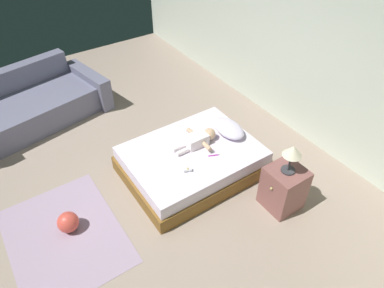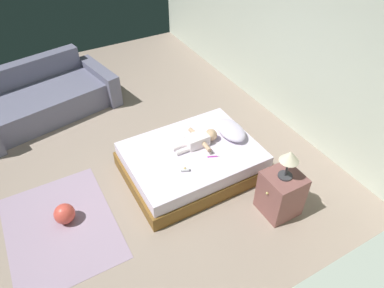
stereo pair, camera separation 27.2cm
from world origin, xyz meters
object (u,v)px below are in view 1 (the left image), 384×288
(pillow, at_px, (228,128))
(nightstand, at_px, (283,188))
(couch, at_px, (32,105))
(baby_bottle, at_px, (188,170))
(lamp, at_px, (292,153))
(baby, at_px, (199,139))
(bed, at_px, (192,161))
(toothbrush, at_px, (214,155))
(toy_ball, at_px, (68,222))

(pillow, bearing_deg, nightstand, -1.44)
(couch, xyz_separation_m, baby_bottle, (2.65, 1.14, 0.14))
(couch, height_order, lamp, lamp)
(baby, xyz_separation_m, baby_bottle, (0.34, -0.40, -0.04))
(bed, bearing_deg, pillow, 92.18)
(pillow, bearing_deg, baby_bottle, -70.18)
(bed, distance_m, toothbrush, 0.36)
(nightstand, relative_size, lamp, 1.55)
(nightstand, distance_m, toy_ball, 2.48)
(bed, xyz_separation_m, baby_bottle, (0.29, -0.26, 0.22))
(baby, bearing_deg, nightstand, 21.09)
(bed, distance_m, lamp, 1.37)
(baby_bottle, bearing_deg, toothbrush, 95.67)
(pillow, height_order, couch, couch)
(bed, relative_size, nightstand, 3.04)
(baby_bottle, bearing_deg, baby, 130.72)
(couch, relative_size, nightstand, 4.05)
(couch, bearing_deg, baby_bottle, 23.29)
(baby, relative_size, couch, 0.27)
(toothbrush, bearing_deg, baby_bottle, -84.33)
(nightstand, bearing_deg, baby_bottle, -132.93)
(toy_ball, height_order, baby_bottle, baby_bottle)
(pillow, bearing_deg, toothbrush, -58.21)
(couch, xyz_separation_m, toy_ball, (2.36, -0.27, -0.13))
(toy_ball, bearing_deg, baby_bottle, 78.47)
(lamp, height_order, baby_bottle, lamp)
(toothbrush, bearing_deg, bed, -145.06)
(pillow, bearing_deg, toy_ball, -89.45)
(pillow, relative_size, baby_bottle, 4.87)
(pillow, height_order, nightstand, nightstand)
(baby, distance_m, couch, 2.78)
(lamp, bearing_deg, toy_ball, -115.33)
(couch, relative_size, baby_bottle, 21.43)
(pillow, xyz_separation_m, baby, (-0.04, -0.46, -0.00))
(nightstand, xyz_separation_m, baby_bottle, (-0.77, -0.83, 0.12))
(lamp, xyz_separation_m, toy_ball, (-1.06, -2.24, -0.71))
(baby, distance_m, toothbrush, 0.31)
(bed, xyz_separation_m, pillow, (-0.02, 0.60, 0.27))
(nightstand, bearing_deg, toothbrush, -153.69)
(bed, bearing_deg, nightstand, 28.43)
(toy_ball, bearing_deg, couch, 173.50)
(pillow, relative_size, lamp, 1.42)
(bed, xyz_separation_m, baby, (-0.06, 0.14, 0.26))
(pillow, distance_m, nightstand, 1.10)
(lamp, bearing_deg, bed, -151.56)
(baby, distance_m, toy_ball, 1.84)
(baby, height_order, toy_ball, baby)
(baby, bearing_deg, bed, -67.86)
(baby, bearing_deg, toy_ball, -88.20)
(pillow, xyz_separation_m, lamp, (1.08, -0.03, 0.38))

